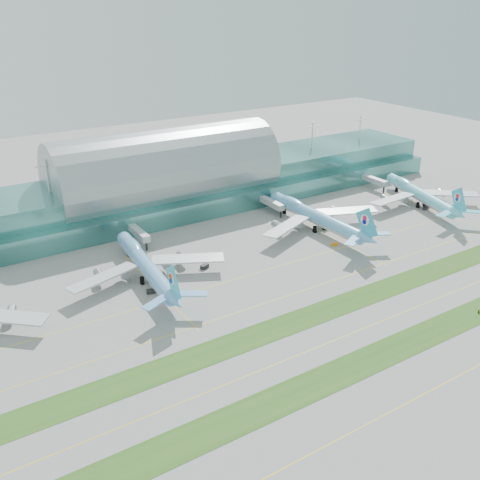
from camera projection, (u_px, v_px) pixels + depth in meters
ground at (322, 316)px, 191.33m from camera, size 700.00×700.00×0.00m
terminal at (166, 184)px, 285.06m from camera, size 340.00×69.10×36.00m
grass_strip_near at (379, 356)px, 169.67m from camera, size 420.00×12.00×0.08m
grass_strip_far at (318, 313)px, 192.86m from camera, size 420.00×12.00×0.08m
taxiline_a at (430, 391)px, 154.23m from camera, size 420.00×0.35×0.01m
taxiline_b at (349, 334)px, 180.51m from camera, size 420.00×0.35×0.01m
taxiline_c at (291, 294)px, 205.23m from camera, size 420.00×0.35×0.01m
taxiline_d at (259, 272)px, 222.23m from camera, size 420.00×0.35×0.01m
airliner_b at (145, 264)px, 215.20m from camera, size 65.44×74.54×20.51m
airliner_c at (314, 215)px, 263.13m from camera, size 69.60×78.86×21.74m
airliner_d at (419, 194)px, 294.16m from camera, size 63.00×73.04×20.58m
gse_b at (34, 319)px, 188.11m from camera, size 3.93×2.38×1.43m
gse_c at (152, 291)px, 206.03m from camera, size 4.20×2.68×1.54m
gse_d at (205, 266)px, 225.30m from camera, size 4.11×3.15×1.64m
gse_e at (334, 244)px, 246.25m from camera, size 3.29×2.22×1.27m
gse_f at (349, 231)px, 261.24m from camera, size 3.10×1.85×1.19m
gse_g at (425, 208)px, 289.33m from camera, size 4.01×2.84×1.45m
gse_h at (426, 205)px, 294.01m from camera, size 3.65×2.60×1.60m
taxiway_sign_east at (480, 311)px, 193.33m from camera, size 2.72×0.58×1.14m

